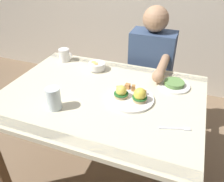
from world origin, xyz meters
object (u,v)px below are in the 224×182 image
fruit_bowl (97,66)px  fork (177,128)px  diner_person (150,69)px  dining_table (101,108)px  side_plate (174,84)px  water_glass_near (54,100)px  coffee_mug (64,55)px  eggs_benedict_plate (131,96)px

fruit_bowl → fork: (0.62, -0.44, -0.03)m
fruit_bowl → diner_person: diner_person is taller
dining_table → fork: fork is taller
fork → side_plate: size_ratio=0.77×
fork → water_glass_near: water_glass_near is taller
fruit_bowl → coffee_mug: (-0.29, 0.06, 0.02)m
dining_table → fruit_bowl: bearing=117.4°
fruit_bowl → diner_person: 0.47m
water_glass_near → diner_person: 0.90m
dining_table → side_plate: bearing=31.7°
eggs_benedict_plate → dining_table: bearing=-177.7°
fruit_bowl → side_plate: fruit_bowl is taller
coffee_mug → fork: coffee_mug is taller
fruit_bowl → fork: fruit_bowl is taller
fruit_bowl → coffee_mug: size_ratio=1.08×
fruit_bowl → side_plate: (0.55, -0.04, -0.02)m
diner_person → eggs_benedict_plate: bearing=-89.4°
fork → side_plate: 0.40m
coffee_mug → side_plate: (0.84, -0.09, -0.04)m
water_glass_near → diner_person: size_ratio=0.11×
water_glass_near → side_plate: 0.74m
dining_table → side_plate: size_ratio=6.00×
eggs_benedict_plate → diner_person: size_ratio=0.24×
dining_table → water_glass_near: 0.32m
eggs_benedict_plate → water_glass_near: water_glass_near is taller
dining_table → fork: (0.47, -0.15, 0.11)m
fruit_bowl → fork: 0.75m
eggs_benedict_plate → side_plate: bearing=48.4°
dining_table → fork: size_ratio=7.82×
eggs_benedict_plate → fruit_bowl: bearing=140.5°
dining_table → coffee_mug: (-0.44, 0.34, 0.16)m
dining_table → eggs_benedict_plate: size_ratio=4.44×
water_glass_near → diner_person: bearing=66.1°
fork → side_plate: bearing=99.7°
eggs_benedict_plate → water_glass_near: size_ratio=2.13×
water_glass_near → side_plate: (0.58, 0.46, -0.04)m
eggs_benedict_plate → fruit_bowl: 0.43m
water_glass_near → fruit_bowl: bearing=86.3°
eggs_benedict_plate → water_glass_near: bearing=-149.0°
fruit_bowl → water_glass_near: 0.50m
dining_table → diner_person: 0.63m
dining_table → fruit_bowl: 0.35m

